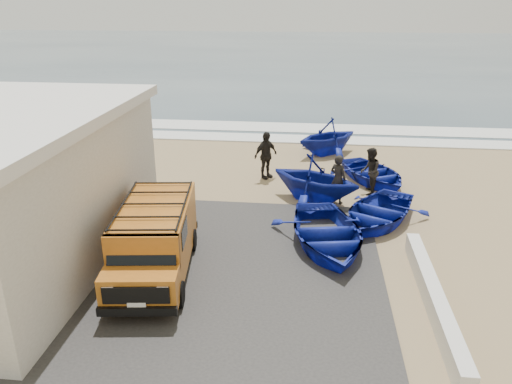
{
  "coord_description": "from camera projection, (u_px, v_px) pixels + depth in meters",
  "views": [
    {
      "loc": [
        1.92,
        -13.64,
        7.03
      ],
      "look_at": [
        0.22,
        1.15,
        1.2
      ],
      "focal_mm": 35.0,
      "sensor_mm": 36.0,
      "label": 1
    }
  ],
  "objects": [
    {
      "name": "ground",
      "position": [
        245.0,
        241.0,
        15.39
      ],
      "size": [
        160.0,
        160.0,
        0.0
      ],
      "primitive_type": "plane",
      "color": "#A0865D"
    },
    {
      "name": "slab",
      "position": [
        163.0,
        270.0,
        13.74
      ],
      "size": [
        12.0,
        10.0,
        0.05
      ],
      "primitive_type": "cube",
      "color": "#383533",
      "rests_on": "ground"
    },
    {
      "name": "ocean",
      "position": [
        301.0,
        53.0,
        67.19
      ],
      "size": [
        180.0,
        88.0,
        0.01
      ],
      "primitive_type": "cube",
      "color": "#385166",
      "rests_on": "ground"
    },
    {
      "name": "surf_line",
      "position": [
        275.0,
        138.0,
        26.48
      ],
      "size": [
        180.0,
        1.6,
        0.06
      ],
      "primitive_type": "cube",
      "color": "white",
      "rests_on": "ground"
    },
    {
      "name": "surf_wash",
      "position": [
        279.0,
        127.0,
        28.79
      ],
      "size": [
        180.0,
        2.2,
        0.04
      ],
      "primitive_type": "cube",
      "color": "white",
      "rests_on": "ground"
    },
    {
      "name": "parapet",
      "position": [
        434.0,
        299.0,
        11.98
      ],
      "size": [
        0.35,
        6.0,
        0.55
      ],
      "primitive_type": "cube",
      "color": "silver",
      "rests_on": "ground"
    },
    {
      "name": "van",
      "position": [
        154.0,
        238.0,
        13.26
      ],
      "size": [
        2.36,
        4.79,
        1.97
      ],
      "rotation": [
        0.0,
        0.0,
        0.13
      ],
      "color": "#B7661B",
      "rests_on": "ground"
    },
    {
      "name": "boat_near_left",
      "position": [
        327.0,
        233.0,
        14.9
      ],
      "size": [
        3.82,
        4.79,
        0.89
      ],
      "primitive_type": "imported",
      "rotation": [
        0.0,
        0.0,
        0.19
      ],
      "color": "#14249E",
      "rests_on": "ground"
    },
    {
      "name": "boat_near_right",
      "position": [
        378.0,
        212.0,
        16.52
      ],
      "size": [
        4.25,
        4.71,
        0.8
      ],
      "primitive_type": "imported",
      "rotation": [
        0.0,
        0.0,
        -0.48
      ],
      "color": "#14249E",
      "rests_on": "ground"
    },
    {
      "name": "boat_mid_left",
      "position": [
        315.0,
        178.0,
        18.16
      ],
      "size": [
        4.37,
        4.17,
        1.79
      ],
      "primitive_type": "imported",
      "rotation": [
        0.0,
        0.0,
        1.1
      ],
      "color": "#14249E",
      "rests_on": "ground"
    },
    {
      "name": "boat_mid_right",
      "position": [
        373.0,
        173.0,
        20.18
      ],
      "size": [
        4.02,
        4.47,
        0.76
      ],
      "primitive_type": "imported",
      "rotation": [
        0.0,
        0.0,
        0.48
      ],
      "color": "#14249E",
      "rests_on": "ground"
    },
    {
      "name": "boat_far_left",
      "position": [
        327.0,
        136.0,
        23.66
      ],
      "size": [
        4.36,
        4.31,
        1.74
      ],
      "primitive_type": "imported",
      "rotation": [
        0.0,
        0.0,
        -0.88
      ],
      "color": "#14249E",
      "rests_on": "ground"
    },
    {
      "name": "fisherman_front",
      "position": [
        338.0,
        179.0,
        17.99
      ],
      "size": [
        0.79,
        0.75,
        1.81
      ],
      "primitive_type": "imported",
      "rotation": [
        0.0,
        0.0,
        2.48
      ],
      "color": "black",
      "rests_on": "ground"
    },
    {
      "name": "fisherman_middle",
      "position": [
        370.0,
        171.0,
        18.81
      ],
      "size": [
        0.77,
        0.94,
        1.8
      ],
      "primitive_type": "imported",
      "rotation": [
        0.0,
        0.0,
        -1.68
      ],
      "color": "black",
      "rests_on": "ground"
    },
    {
      "name": "fisherman_back",
      "position": [
        266.0,
        155.0,
        20.45
      ],
      "size": [
        1.14,
        1.16,
        1.96
      ],
      "primitive_type": "imported",
      "rotation": [
        0.0,
        0.0,
        0.8
      ],
      "color": "black",
      "rests_on": "ground"
    }
  ]
}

